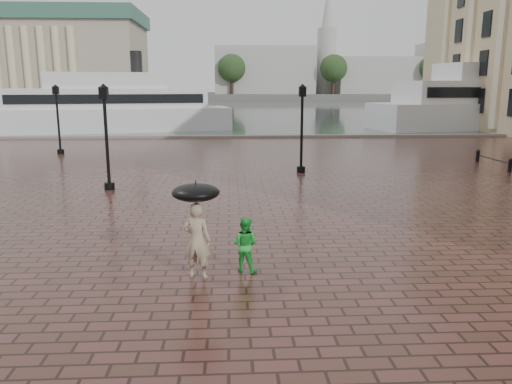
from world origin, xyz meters
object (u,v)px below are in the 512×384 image
(adult_pedestrian, at_px, (197,240))
(child_pedestrian, at_px, (245,245))
(ferry_near, at_px, (109,107))
(street_lamps, at_px, (149,126))
(ferry_far, at_px, (499,102))

(adult_pedestrian, xyz_separation_m, child_pedestrian, (1.13, 0.34, -0.23))
(ferry_near, bearing_deg, street_lamps, -83.67)
(child_pedestrian, distance_m, ferry_near, 41.10)
(adult_pedestrian, distance_m, ferry_near, 41.10)
(child_pedestrian, xyz_separation_m, ferry_near, (-12.28, 39.18, 1.66))
(adult_pedestrian, distance_m, ferry_far, 50.98)
(street_lamps, bearing_deg, ferry_near, 107.89)
(street_lamps, relative_size, child_pedestrian, 11.38)
(street_lamps, relative_size, ferry_far, 0.54)
(street_lamps, relative_size, adult_pedestrian, 8.49)
(ferry_near, height_order, ferry_far, ferry_far)
(street_lamps, height_order, adult_pedestrian, street_lamps)
(street_lamps, bearing_deg, child_pedestrian, -73.35)
(ferry_far, bearing_deg, street_lamps, -153.51)
(street_lamps, height_order, child_pedestrian, street_lamps)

